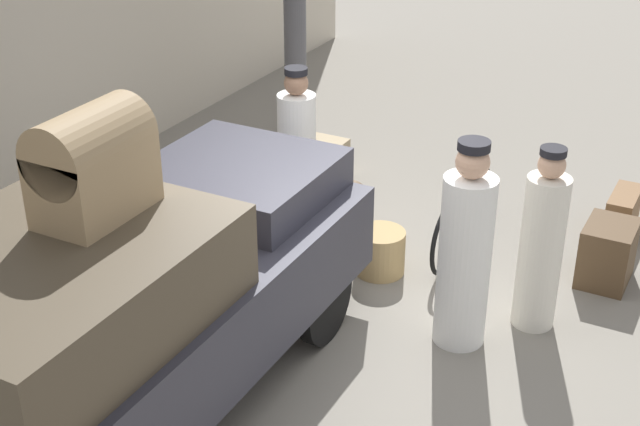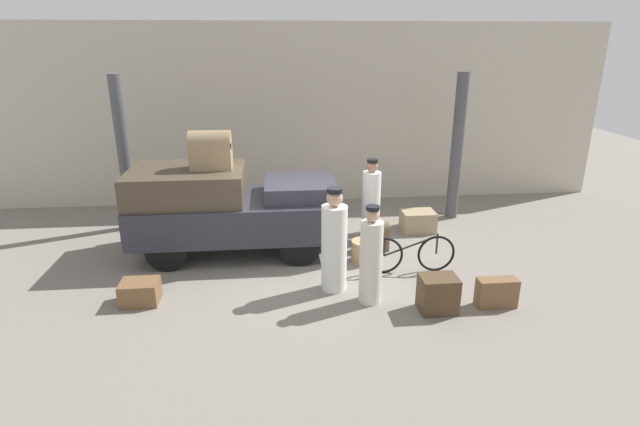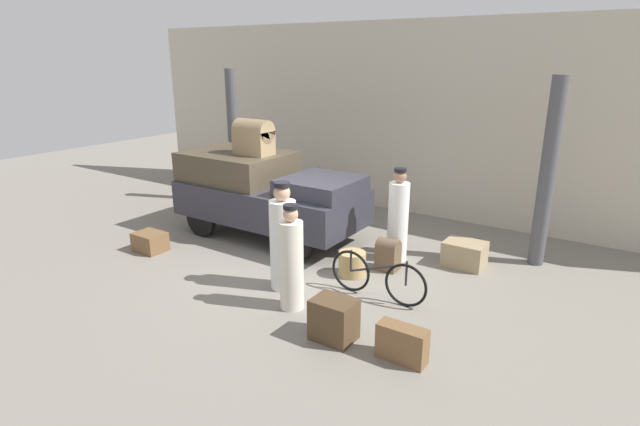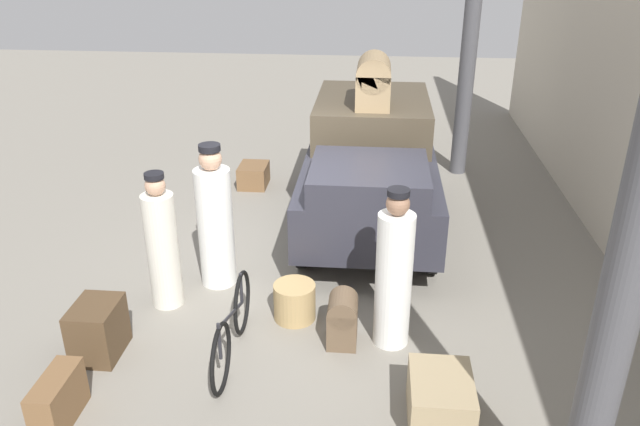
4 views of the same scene
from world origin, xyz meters
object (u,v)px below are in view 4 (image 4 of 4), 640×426
Objects in this scene: porter_lifting_near_truck at (215,223)px; trunk_umber_medium at (440,400)px; truck at (370,162)px; porter_standing_middle at (162,246)px; wicker_basket at (295,301)px; trunk_barrel_dark at (343,318)px; bicycle at (232,328)px; suitcase_black_upright at (254,175)px; trunk_on_truck_roof at (374,81)px; porter_with_bicycle at (394,275)px; suitcase_tan_flat at (98,330)px; suitcase_small_leather at (58,400)px.

porter_lifting_near_truck is 3.43m from trunk_umber_medium.
truck is 3.36m from porter_standing_middle.
porter_standing_middle reaches higher than wicker_basket.
bicycle is at bearing -72.24° from trunk_barrel_dark.
suitcase_black_upright is 0.77× the size of trunk_on_truck_roof.
wicker_basket is 1.28m from porter_with_bicycle.
wicker_basket is 2.11m from suitcase_tan_flat.
wicker_basket is 3.51m from trunk_on_truck_roof.
porter_standing_middle is at bearing -133.35° from bicycle.
truck is 2.19× the size of porter_lifting_near_truck.
trunk_on_truck_roof is at bearing 159.97° from bicycle.
trunk_umber_medium is (5.42, 2.73, 0.04)m from suitcase_black_upright.
truck is 2.82m from wicker_basket.
suitcase_tan_flat is at bearing -29.95° from porter_lifting_near_truck.
wicker_basket is 0.74× the size of suitcase_small_leather.
porter_standing_middle is 2.23m from trunk_barrel_dark.
suitcase_tan_flat is (1.54, -0.89, -0.53)m from porter_lifting_near_truck.
porter_with_bicycle is 2.44× the size of trunk_umber_medium.
trunk_barrel_dark is at bearing 22.46° from suitcase_black_upright.
suitcase_small_leather is (2.53, -0.84, -0.59)m from porter_lifting_near_truck.
porter_standing_middle is (-0.94, -1.00, 0.40)m from bicycle.
wicker_basket is 0.26× the size of porter_lifting_near_truck.
porter_with_bicycle reaches higher than suitcase_small_leather.
suitcase_small_leather is at bearing -52.05° from bicycle.
trunk_barrel_dark is (1.12, 1.62, -0.51)m from porter_lifting_near_truck.
suitcase_black_upright is 4.80m from suitcase_tan_flat.
truck is at bearing 158.56° from bicycle.
porter_with_bicycle reaches higher than suitcase_black_upright.
trunk_on_truck_roof is at bearing 62.29° from suitcase_black_upright.
porter_lifting_near_truck is at bearing -130.89° from trunk_umber_medium.
wicker_basket is at bearing -107.42° from porter_with_bicycle.
truck is 6.78× the size of suitcase_tan_flat.
porter_with_bicycle is 2.98× the size of trunk_barrel_dark.
suitcase_small_leather is 5.77m from suitcase_black_upright.
porter_lifting_near_truck reaches higher than suitcase_small_leather.
porter_lifting_near_truck is at bearing -124.72° from trunk_barrel_dark.
wicker_basket is at bearing 56.05° from porter_lifting_near_truck.
trunk_on_truck_roof is (-4.68, 2.67, 1.86)m from suitcase_small_leather.
porter_with_bicycle reaches higher than truck.
suitcase_tan_flat is at bearing -87.27° from bicycle.
porter_standing_middle is 2.58× the size of suitcase_small_leather.
bicycle is 4.23m from trunk_on_truck_roof.
suitcase_tan_flat is at bearing -36.38° from trunk_on_truck_roof.
suitcase_tan_flat is 0.75× the size of trunk_on_truck_roof.
trunk_umber_medium is (0.67, 3.44, -0.06)m from suitcase_tan_flat.
trunk_on_truck_roof is at bearing -180.00° from truck.
suitcase_small_leather is at bearing -18.40° from porter_lifting_near_truck.
suitcase_small_leather is 5.70m from trunk_on_truck_roof.
suitcase_black_upright is (-3.20, -0.17, -0.64)m from porter_lifting_near_truck.
porter_standing_middle is at bearing 169.95° from suitcase_small_leather.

